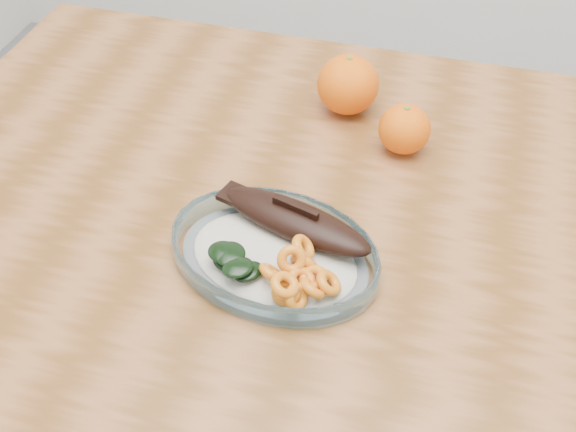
{
  "coord_description": "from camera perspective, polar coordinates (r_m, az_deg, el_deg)",
  "views": [
    {
      "loc": [
        0.12,
        -0.65,
        1.37
      ],
      "look_at": [
        -0.05,
        -0.04,
        0.77
      ],
      "focal_mm": 45.0,
      "sensor_mm": 36.0,
      "label": 1
    }
  ],
  "objects": [
    {
      "name": "dining_table",
      "position": [
        0.97,
        3.62,
        -3.88
      ],
      "size": [
        1.2,
        0.8,
        0.75
      ],
      "color": "brown",
      "rests_on": "ground"
    },
    {
      "name": "plated_meal",
      "position": [
        0.83,
        -1.04,
        -2.81
      ],
      "size": [
        0.53,
        0.53,
        0.08
      ],
      "rotation": [
        0.0,
        0.0,
        -0.19
      ],
      "color": "white",
      "rests_on": "dining_table"
    },
    {
      "name": "orange_left",
      "position": [
        1.05,
        4.76,
        10.31
      ],
      "size": [
        0.09,
        0.09,
        0.09
      ],
      "primitive_type": "sphere",
      "color": "#FF5205",
      "rests_on": "dining_table"
    },
    {
      "name": "orange_right",
      "position": [
        0.99,
        9.18,
        6.8
      ],
      "size": [
        0.07,
        0.07,
        0.07
      ],
      "primitive_type": "sphere",
      "color": "#FF5205",
      "rests_on": "dining_table"
    }
  ]
}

